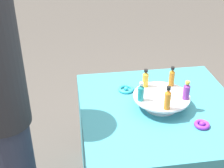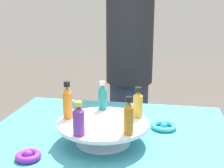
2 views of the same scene
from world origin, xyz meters
name	(u,v)px [view 2 (image 2 of 2)]	position (x,y,z in m)	size (l,w,h in m)	color
display_stand	(103,129)	(0.00, 0.00, 0.77)	(0.33, 0.33, 0.08)	silver
bottle_orange	(67,102)	(-0.01, -0.14, 0.86)	(0.03, 0.03, 0.14)	orange
bottle_purple	(79,120)	(0.13, -0.05, 0.85)	(0.04, 0.04, 0.11)	#702D93
bottle_amber	(129,117)	(0.09, 0.10, 0.85)	(0.03, 0.03, 0.13)	#AD6B19
bottle_gold	(138,104)	(-0.07, 0.12, 0.85)	(0.04, 0.04, 0.12)	gold
bottle_teal	(103,97)	(-0.13, -0.03, 0.85)	(0.04, 0.04, 0.11)	teal
ribbon_bow_teal	(164,126)	(-0.17, 0.21, 0.72)	(0.10, 0.10, 0.03)	#2DB7CC
ribbon_bow_purple	(28,156)	(0.17, -0.21, 0.73)	(0.08, 0.08, 0.03)	purple
person_figure	(129,59)	(-0.89, -0.02, 0.86)	(0.29, 0.29, 1.71)	#282D42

